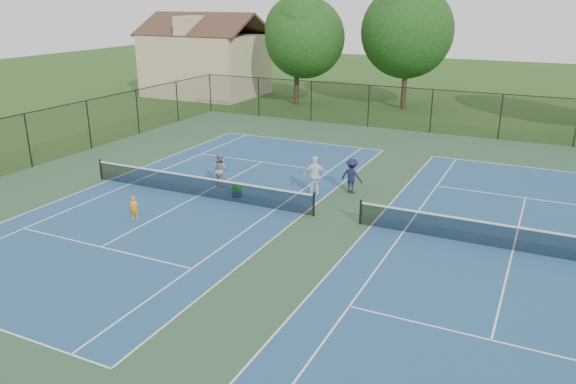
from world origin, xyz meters
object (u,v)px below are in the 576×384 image
at_px(instructor, 220,170).
at_px(ball_hopper, 237,187).
at_px(child_player, 134,208).
at_px(bystander_b, 352,176).
at_px(tree_back_a, 297,33).
at_px(clapboard_house, 206,62).
at_px(bystander_a, 315,176).
at_px(ball_crate, 237,194).
at_px(tree_back_b, 408,28).

relative_size(instructor, ball_hopper, 4.18).
distance_m(child_player, ball_hopper, 4.94).
bearing_deg(ball_hopper, child_player, -120.46).
height_order(bystander_b, ball_hopper, bystander_b).
bearing_deg(child_player, instructor, 58.36).
height_order(tree_back_a, bystander_b, tree_back_a).
distance_m(clapboard_house, bystander_a, 30.71).
xyz_separation_m(child_player, ball_crate, (2.50, 4.26, -0.35)).
relative_size(clapboard_house, ball_crate, 30.58).
bearing_deg(instructor, bystander_b, -148.07).
relative_size(tree_back_a, bystander_b, 5.40).
bearing_deg(ball_crate, instructor, 145.56).
height_order(bystander_a, ball_hopper, bystander_a).
xyz_separation_m(child_player, bystander_a, (5.66, 6.17, 0.44)).
relative_size(child_player, bystander_a, 0.53).
distance_m(ball_crate, ball_hopper, 0.35).
bearing_deg(clapboard_house, bystander_b, -43.70).
xyz_separation_m(bystander_b, ball_hopper, (-4.62, -2.94, -0.35)).
bearing_deg(clapboard_house, tree_back_b, 3.01).
distance_m(tree_back_a, bystander_a, 24.55).
relative_size(tree_back_a, child_player, 9.11).
relative_size(instructor, bystander_a, 0.89).
relative_size(tree_back_a, ball_crate, 25.91).
xyz_separation_m(tree_back_b, ball_crate, (-1.26, -25.31, -6.45)).
relative_size(tree_back_a, instructor, 5.43).
distance_m(bystander_b, ball_crate, 5.52).
distance_m(bystander_b, ball_hopper, 5.49).
relative_size(tree_back_a, bystander_a, 4.85).
bearing_deg(tree_back_b, ball_crate, -92.85).
relative_size(tree_back_a, clapboard_house, 0.85).
distance_m(bystander_a, ball_hopper, 3.72).
height_order(child_player, instructor, instructor).
bearing_deg(bystander_a, ball_hopper, 11.28).
distance_m(tree_back_a, ball_crate, 25.26).
relative_size(tree_back_b, ball_hopper, 24.85).
distance_m(instructor, bystander_a, 4.81).
height_order(tree_back_a, tree_back_b, tree_back_b).
bearing_deg(clapboard_house, tree_back_a, -5.71).
bearing_deg(tree_back_a, instructor, -74.50).
xyz_separation_m(tree_back_a, instructor, (6.17, -22.23, -5.19)).
height_order(tree_back_b, bystander_a, tree_back_b).
bearing_deg(ball_hopper, instructor, 145.56).
relative_size(child_player, ball_crate, 2.84).
bearing_deg(clapboard_house, child_player, -61.93).
xyz_separation_m(instructor, ball_crate, (1.57, -1.08, -0.70)).
xyz_separation_m(instructor, ball_hopper, (1.57, -1.08, -0.35)).
bearing_deg(tree_back_a, ball_hopper, -71.63).
xyz_separation_m(tree_back_a, tree_back_b, (9.00, 2.00, 0.56)).
bearing_deg(ball_hopper, tree_back_b, 87.15).
height_order(tree_back_a, instructor, tree_back_a).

